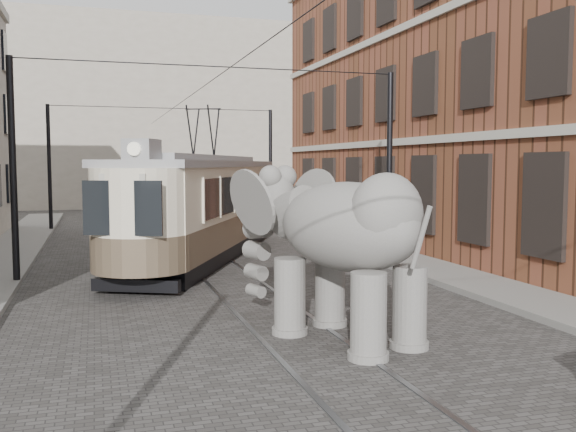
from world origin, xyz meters
name	(u,v)px	position (x,y,z in m)	size (l,w,h in m)	color
ground	(283,324)	(0.00, 0.00, 0.00)	(120.00, 120.00, 0.00)	#43403D
tram_rails	(283,324)	(0.00, 0.00, 0.01)	(1.54, 80.00, 0.02)	slate
sidewalk_right	(536,302)	(6.00, 0.00, 0.07)	(2.00, 60.00, 0.15)	slate
brick_building	(495,90)	(11.00, 9.00, 6.00)	(8.00, 26.00, 12.00)	brown
distant_block	(140,116)	(0.00, 40.00, 7.00)	(28.00, 10.00, 14.00)	gray
catenary	(224,172)	(-0.20, 5.00, 3.00)	(11.00, 30.20, 6.00)	black
tram	(204,183)	(-0.02, 9.43, 2.55)	(2.65, 12.85, 5.10)	beige
elephant	(348,253)	(0.77, -1.48, 1.61)	(2.89, 5.25, 3.21)	slate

